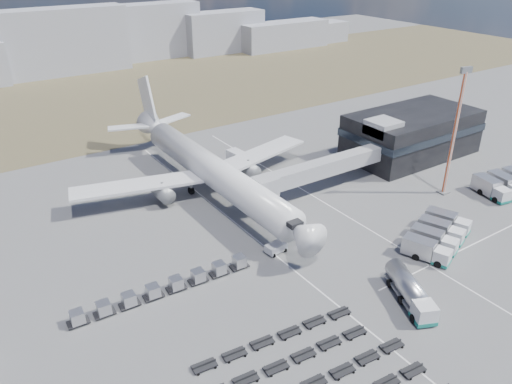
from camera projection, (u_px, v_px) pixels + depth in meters
ground at (315, 274)px, 74.17m from camera, size 420.00×420.00×0.00m
grass_strip at (90, 99)px, 155.90m from camera, size 420.00×90.00×0.01m
lane_markings at (350, 245)px, 81.22m from camera, size 47.12×110.00×0.01m
terminal at (411, 133)px, 113.20m from camera, size 30.40×16.40×11.00m
jet_bridge at (312, 171)px, 94.91m from camera, size 30.30×3.80×7.05m
airliner at (209, 168)px, 95.83m from camera, size 51.59×64.53×17.62m
skyline at (22, 52)px, 176.37m from camera, size 291.51×25.97×23.21m
fuel_tanker at (410, 291)px, 67.71m from camera, size 6.99×11.21×3.56m
pushback_tug at (276, 248)px, 79.06m from camera, size 3.61×2.30×1.53m
catering_truck at (239, 160)px, 108.95m from camera, size 3.31×6.77×3.00m
service_trucks_near at (437, 235)px, 80.92m from camera, size 15.02×11.56×2.95m
service_trucks_far at (506, 185)px, 97.35m from camera, size 11.74×9.69×3.18m
uld_row at (165, 288)px, 69.59m from camera, size 26.77×2.77×1.81m
floodlight_mast at (454, 133)px, 92.51m from camera, size 2.36×1.91×24.69m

